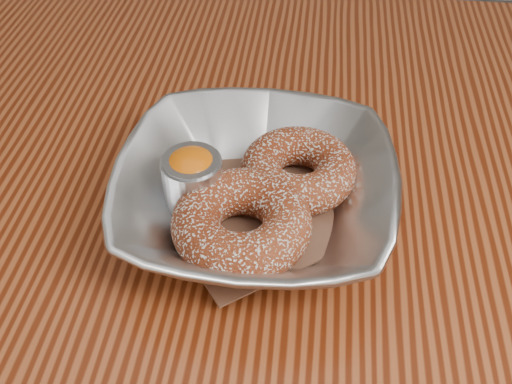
# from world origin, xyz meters

# --- Properties ---
(table) EXTENTS (1.20, 0.80, 0.75)m
(table) POSITION_xyz_m (0.00, 0.00, 0.65)
(table) COLOR maroon
(table) RESTS_ON ground_plane
(serving_bowl) EXTENTS (0.23, 0.23, 0.06)m
(serving_bowl) POSITION_xyz_m (-0.05, -0.03, 0.78)
(serving_bowl) COLOR #B2B4B9
(serving_bowl) RESTS_ON table
(parchment) EXTENTS (0.20, 0.20, 0.00)m
(parchment) POSITION_xyz_m (-0.05, -0.03, 0.76)
(parchment) COLOR brown
(parchment) RESTS_ON table
(donut_back) EXTENTS (0.12, 0.12, 0.03)m
(donut_back) POSITION_xyz_m (-0.02, 0.01, 0.78)
(donut_back) COLOR maroon
(donut_back) RESTS_ON parchment
(donut_front) EXTENTS (0.15, 0.15, 0.04)m
(donut_front) POSITION_xyz_m (-0.06, -0.06, 0.78)
(donut_front) COLOR maroon
(donut_front) RESTS_ON parchment
(ramekin) EXTENTS (0.05, 0.05, 0.06)m
(ramekin) POSITION_xyz_m (-0.10, -0.03, 0.79)
(ramekin) COLOR #B2B4B9
(ramekin) RESTS_ON table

